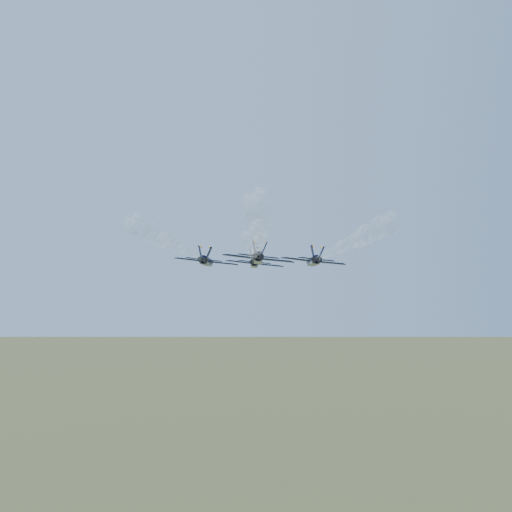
{
  "coord_description": "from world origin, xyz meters",
  "views": [
    {
      "loc": [
        -7.1,
        -101.64,
        91.68
      ],
      "look_at": [
        -1.52,
        4.91,
        97.03
      ],
      "focal_mm": 40.0,
      "sensor_mm": 36.0,
      "label": 1
    }
  ],
  "objects_px": {
    "jet_lead": "(255,263)",
    "jet_left": "(207,261)",
    "jet_right": "(313,261)",
    "jet_slot": "(258,258)"
  },
  "relations": [
    {
      "from": "jet_lead",
      "to": "jet_left",
      "type": "xyz_separation_m",
      "value": [
        -9.46,
        -10.42,
        0.0
      ]
    },
    {
      "from": "jet_slot",
      "to": "jet_lead",
      "type": "bearing_deg",
      "value": 91.96
    },
    {
      "from": "jet_lead",
      "to": "jet_left",
      "type": "height_order",
      "value": "same"
    },
    {
      "from": "jet_lead",
      "to": "jet_slot",
      "type": "bearing_deg",
      "value": -88.04
    },
    {
      "from": "jet_lead",
      "to": "jet_left",
      "type": "distance_m",
      "value": 14.07
    },
    {
      "from": "jet_lead",
      "to": "jet_right",
      "type": "relative_size",
      "value": 1.0
    },
    {
      "from": "jet_lead",
      "to": "jet_slot",
      "type": "relative_size",
      "value": 1.0
    },
    {
      "from": "jet_right",
      "to": "jet_slot",
      "type": "bearing_deg",
      "value": -133.58
    },
    {
      "from": "jet_right",
      "to": "jet_slot",
      "type": "xyz_separation_m",
      "value": [
        -10.66,
        -10.0,
        0.0
      ]
    },
    {
      "from": "jet_lead",
      "to": "jet_left",
      "type": "relative_size",
      "value": 1.0
    }
  ]
}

